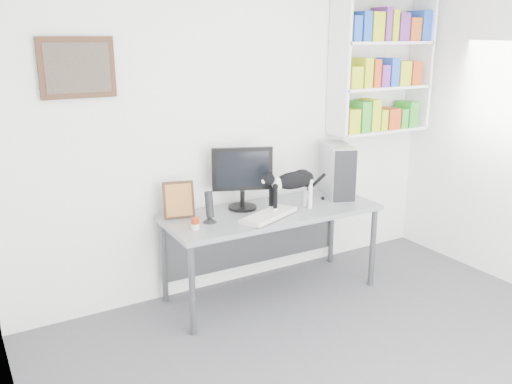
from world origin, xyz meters
TOP-DOWN VIEW (x-y plane):
  - room at (0.00, 0.00)m, footprint 4.01×4.01m
  - bookshelf at (1.40, 1.85)m, footprint 1.03×0.28m
  - wall_art at (-1.30, 1.97)m, footprint 0.52×0.04m
  - desk at (0.07, 1.61)m, footprint 1.79×0.73m
  - monitor at (-0.12, 1.77)m, footprint 0.55×0.41m
  - keyboard at (-0.05, 1.46)m, footprint 0.56×0.39m
  - pc_tower at (0.79, 1.69)m, footprint 0.36×0.50m
  - speaker at (-0.50, 1.60)m, footprint 0.11×0.11m
  - leaning_print at (-0.65, 1.82)m, footprint 0.26×0.15m
  - soup_can at (-0.66, 1.50)m, footprint 0.07×0.07m
  - cat at (0.21, 1.53)m, footprint 0.55×0.15m

SIDE VIEW (x-z plane):
  - desk at x=0.07m, z-range 0.00..0.74m
  - keyboard at x=-0.05m, z-range 0.74..0.78m
  - soup_can at x=-0.66m, z-range 0.74..0.83m
  - speaker at x=-0.50m, z-range 0.74..0.99m
  - leaning_print at x=-0.65m, z-range 0.74..1.04m
  - cat at x=0.21m, z-range 0.74..1.08m
  - pc_tower at x=0.79m, z-range 0.74..1.20m
  - monitor at x=-0.12m, z-range 0.74..1.27m
  - room at x=0.00m, z-range 0.00..2.70m
  - bookshelf at x=1.40m, z-range 1.23..2.47m
  - wall_art at x=-1.30m, z-range 1.69..2.11m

